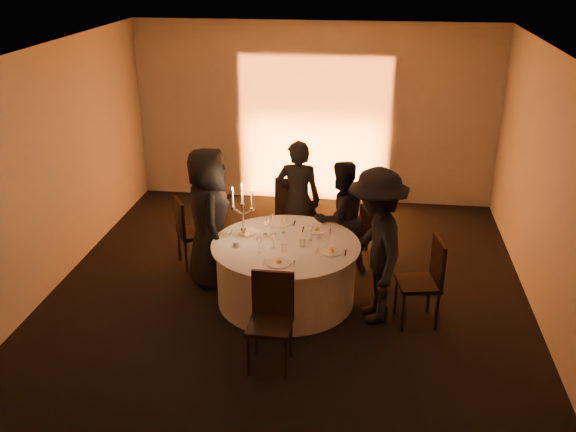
# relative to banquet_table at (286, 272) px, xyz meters

# --- Properties ---
(floor) EXTENTS (7.00, 7.00, 0.00)m
(floor) POSITION_rel_banquet_table_xyz_m (0.00, 0.00, -0.38)
(floor) COLOR black
(floor) RESTS_ON ground
(ceiling) EXTENTS (7.00, 7.00, 0.00)m
(ceiling) POSITION_rel_banquet_table_xyz_m (0.00, 0.00, 2.62)
(ceiling) COLOR white
(ceiling) RESTS_ON wall_back
(wall_back) EXTENTS (7.00, 0.00, 7.00)m
(wall_back) POSITION_rel_banquet_table_xyz_m (0.00, 3.50, 1.12)
(wall_back) COLOR beige
(wall_back) RESTS_ON floor
(wall_front) EXTENTS (7.00, 0.00, 7.00)m
(wall_front) POSITION_rel_banquet_table_xyz_m (0.00, -3.50, 1.12)
(wall_front) COLOR beige
(wall_front) RESTS_ON floor
(wall_left) EXTENTS (0.00, 7.00, 7.00)m
(wall_left) POSITION_rel_banquet_table_xyz_m (-3.00, 0.00, 1.12)
(wall_left) COLOR beige
(wall_left) RESTS_ON floor
(wall_right) EXTENTS (0.00, 7.00, 7.00)m
(wall_right) POSITION_rel_banquet_table_xyz_m (3.00, 0.00, 1.12)
(wall_right) COLOR beige
(wall_right) RESTS_ON floor
(uplighter_fixture) EXTENTS (0.25, 0.12, 0.10)m
(uplighter_fixture) POSITION_rel_banquet_table_xyz_m (0.00, 3.20, -0.33)
(uplighter_fixture) COLOR black
(uplighter_fixture) RESTS_ON floor
(banquet_table) EXTENTS (1.80, 1.80, 0.77)m
(banquet_table) POSITION_rel_banquet_table_xyz_m (0.00, 0.00, 0.00)
(banquet_table) COLOR black
(banquet_table) RESTS_ON floor
(chair_left) EXTENTS (0.59, 0.59, 0.98)m
(chair_left) POSITION_rel_banquet_table_xyz_m (-1.43, 0.77, 0.17)
(chair_left) COLOR black
(chair_left) RESTS_ON floor
(chair_back_left) EXTENTS (0.49, 0.49, 1.06)m
(chair_back_left) POSITION_rel_banquet_table_xyz_m (-0.12, 1.61, 0.22)
(chair_back_left) COLOR black
(chair_back_left) RESTS_ON floor
(chair_back_right) EXTENTS (0.57, 0.57, 0.93)m
(chair_back_right) POSITION_rel_banquet_table_xyz_m (0.97, 1.23, 0.14)
(chair_back_right) COLOR black
(chair_back_right) RESTS_ON floor
(chair_right) EXTENTS (0.53, 0.53, 1.05)m
(chair_right) POSITION_rel_banquet_table_xyz_m (1.66, -0.28, 0.21)
(chair_right) COLOR black
(chair_right) RESTS_ON floor
(chair_front) EXTENTS (0.45, 0.45, 1.01)m
(chair_front) POSITION_rel_banquet_table_xyz_m (0.02, -1.28, 0.19)
(chair_front) COLOR black
(chair_front) RESTS_ON floor
(guest_left) EXTENTS (0.84, 1.03, 1.82)m
(guest_left) POSITION_rel_banquet_table_xyz_m (-1.03, 0.36, 0.52)
(guest_left) COLOR black
(guest_left) RESTS_ON floor
(guest_back_left) EXTENTS (0.62, 0.41, 1.69)m
(guest_back_left) POSITION_rel_banquet_table_xyz_m (-0.00, 1.26, 0.46)
(guest_back_left) COLOR black
(guest_back_left) RESTS_ON floor
(guest_back_right) EXTENTS (0.96, 0.92, 1.56)m
(guest_back_right) POSITION_rel_banquet_table_xyz_m (0.61, 0.87, 0.39)
(guest_back_right) COLOR black
(guest_back_right) RESTS_ON floor
(guest_right) EXTENTS (0.95, 1.32, 1.85)m
(guest_right) POSITION_rel_banquet_table_xyz_m (1.07, -0.26, 0.54)
(guest_right) COLOR black
(guest_right) RESTS_ON floor
(plate_left) EXTENTS (0.36, 0.28, 0.01)m
(plate_left) POSITION_rel_banquet_table_xyz_m (-0.55, 0.24, 0.39)
(plate_left) COLOR silver
(plate_left) RESTS_ON banquet_table
(plate_back_left) EXTENTS (0.36, 0.28, 0.01)m
(plate_back_left) POSITION_rel_banquet_table_xyz_m (-0.14, 0.61, 0.39)
(plate_back_left) COLOR silver
(plate_back_left) RESTS_ON banquet_table
(plate_back_right) EXTENTS (0.35, 0.27, 0.08)m
(plate_back_right) POSITION_rel_banquet_table_xyz_m (0.33, 0.43, 0.40)
(plate_back_right) COLOR silver
(plate_back_right) RESTS_ON banquet_table
(plate_right) EXTENTS (0.36, 0.25, 0.08)m
(plate_right) POSITION_rel_banquet_table_xyz_m (0.56, -0.17, 0.40)
(plate_right) COLOR silver
(plate_right) RESTS_ON banquet_table
(plate_front) EXTENTS (0.36, 0.28, 0.08)m
(plate_front) POSITION_rel_banquet_table_xyz_m (-0.01, -0.52, 0.40)
(plate_front) COLOR silver
(plate_front) RESTS_ON banquet_table
(coffee_cup) EXTENTS (0.11, 0.11, 0.07)m
(coffee_cup) POSITION_rel_banquet_table_xyz_m (-0.58, -0.15, 0.42)
(coffee_cup) COLOR silver
(coffee_cup) RESTS_ON banquet_table
(candelabra) EXTENTS (0.29, 0.14, 0.70)m
(candelabra) POSITION_rel_banquet_table_xyz_m (-0.55, 0.16, 0.63)
(candelabra) COLOR silver
(candelabra) RESTS_ON banquet_table
(wine_glass_a) EXTENTS (0.07, 0.07, 0.19)m
(wine_glass_a) POSITION_rel_banquet_table_xyz_m (0.28, 0.13, 0.52)
(wine_glass_a) COLOR white
(wine_glass_a) RESTS_ON banquet_table
(wine_glass_b) EXTENTS (0.07, 0.07, 0.19)m
(wine_glass_b) POSITION_rel_banquet_table_xyz_m (-0.23, 0.43, 0.52)
(wine_glass_b) COLOR white
(wine_glass_b) RESTS_ON banquet_table
(wine_glass_c) EXTENTS (0.07, 0.07, 0.19)m
(wine_glass_c) POSITION_rel_banquet_table_xyz_m (0.38, 0.22, 0.52)
(wine_glass_c) COLOR white
(wine_glass_c) RESTS_ON banquet_table
(wine_glass_d) EXTENTS (0.07, 0.07, 0.19)m
(wine_glass_d) POSITION_rel_banquet_table_xyz_m (-0.27, -0.29, 0.52)
(wine_glass_d) COLOR white
(wine_glass_d) RESTS_ON banquet_table
(wine_glass_e) EXTENTS (0.07, 0.07, 0.19)m
(wine_glass_e) POSITION_rel_banquet_table_xyz_m (-0.13, -0.13, 0.52)
(wine_glass_e) COLOR white
(wine_glass_e) RESTS_ON banquet_table
(wine_glass_f) EXTENTS (0.07, 0.07, 0.19)m
(wine_glass_f) POSITION_rel_banquet_table_xyz_m (-0.07, 0.31, 0.52)
(wine_glass_f) COLOR white
(wine_glass_f) RESTS_ON banquet_table
(wine_glass_g) EXTENTS (0.07, 0.07, 0.19)m
(wine_glass_g) POSITION_rel_banquet_table_xyz_m (-0.29, 0.25, 0.52)
(wine_glass_g) COLOR white
(wine_glass_g) RESTS_ON banquet_table
(tumbler_a) EXTENTS (0.07, 0.07, 0.09)m
(tumbler_a) POSITION_rel_banquet_table_xyz_m (0.21, -0.05, 0.43)
(tumbler_a) COLOR white
(tumbler_a) RESTS_ON banquet_table
(tumbler_b) EXTENTS (0.07, 0.07, 0.09)m
(tumbler_b) POSITION_rel_banquet_table_xyz_m (0.01, -0.21, 0.43)
(tumbler_b) COLOR white
(tumbler_b) RESTS_ON banquet_table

